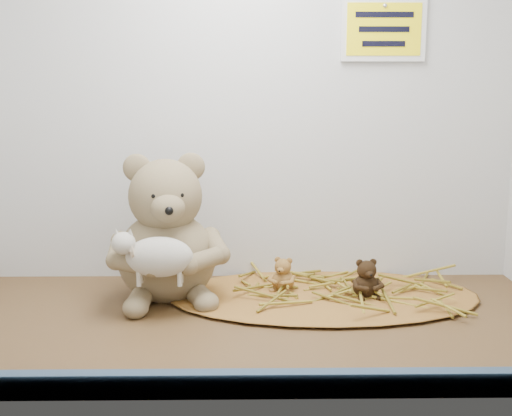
{
  "coord_description": "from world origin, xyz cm",
  "views": [
    {
      "loc": [
        0.53,
        -112.56,
        42.49
      ],
      "look_at": [
        2.21,
        4.3,
        20.69
      ],
      "focal_mm": 45.0,
      "sensor_mm": 36.0,
      "label": 1
    }
  ],
  "objects_px": {
    "toy_lamb": "(159,257)",
    "mini_teddy_brown": "(366,277)",
    "main_teddy": "(166,227)",
    "mini_teddy_tan": "(283,272)"
  },
  "relations": [
    {
      "from": "main_teddy",
      "to": "toy_lamb",
      "type": "relative_size",
      "value": 1.81
    },
    {
      "from": "main_teddy",
      "to": "toy_lamb",
      "type": "bearing_deg",
      "value": -101.0
    },
    {
      "from": "main_teddy",
      "to": "mini_teddy_brown",
      "type": "height_order",
      "value": "main_teddy"
    },
    {
      "from": "main_teddy",
      "to": "mini_teddy_brown",
      "type": "bearing_deg",
      "value": -15.05
    },
    {
      "from": "main_teddy",
      "to": "mini_teddy_tan",
      "type": "relative_size",
      "value": 4.22
    },
    {
      "from": "toy_lamb",
      "to": "mini_teddy_tan",
      "type": "height_order",
      "value": "toy_lamb"
    },
    {
      "from": "main_teddy",
      "to": "mini_teddy_tan",
      "type": "height_order",
      "value": "main_teddy"
    },
    {
      "from": "main_teddy",
      "to": "mini_teddy_tan",
      "type": "distance_m",
      "value": 0.26
    },
    {
      "from": "toy_lamb",
      "to": "mini_teddy_brown",
      "type": "relative_size",
      "value": 2.08
    },
    {
      "from": "toy_lamb",
      "to": "mini_teddy_tan",
      "type": "relative_size",
      "value": 2.33
    }
  ]
}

